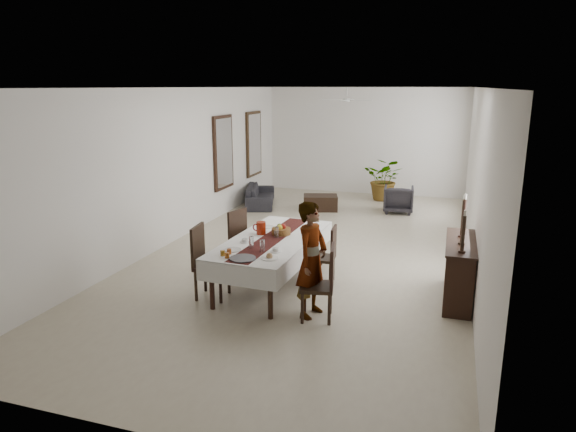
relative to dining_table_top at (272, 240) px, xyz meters
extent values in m
cube|color=beige|center=(0.16, 2.03, -0.77)|extent=(6.00, 12.00, 0.00)
cube|color=silver|center=(0.16, 2.03, 2.43)|extent=(6.00, 12.00, 0.02)
cube|color=white|center=(0.16, 8.03, 0.83)|extent=(6.00, 0.02, 3.20)
cube|color=white|center=(0.16, -3.97, 0.83)|extent=(6.00, 0.02, 3.20)
cube|color=white|center=(-2.84, 2.03, 0.83)|extent=(0.02, 12.00, 3.20)
cube|color=white|center=(3.16, 2.03, 0.83)|extent=(0.02, 12.00, 3.20)
cube|color=black|center=(0.00, 0.00, 0.00)|extent=(1.19, 2.60, 0.05)
cylinder|color=black|center=(-0.53, -1.19, -0.40)|extent=(0.08, 0.08, 0.74)
cylinder|color=black|center=(0.41, -1.23, -0.40)|extent=(0.08, 0.08, 0.74)
cylinder|color=black|center=(-0.41, 1.23, -0.40)|extent=(0.08, 0.08, 0.74)
cylinder|color=black|center=(0.53, 1.19, -0.40)|extent=(0.08, 0.08, 0.74)
cube|color=white|center=(0.00, 0.00, 0.03)|extent=(1.39, 2.80, 0.01)
cube|color=white|center=(-0.62, 0.03, -0.12)|extent=(0.15, 2.74, 0.32)
cube|color=silver|center=(0.62, -0.03, -0.12)|extent=(0.15, 2.74, 0.32)
cube|color=silver|center=(-0.07, -1.36, -0.12)|extent=(1.25, 0.07, 0.32)
cube|color=silver|center=(0.07, 1.36, -0.12)|extent=(1.25, 0.07, 0.32)
cube|color=#501A16|center=(0.00, 0.00, 0.04)|extent=(0.51, 2.67, 0.00)
cylinder|color=maroon|center=(-0.26, 0.17, 0.14)|extent=(0.17, 0.17, 0.21)
torus|color=maroon|center=(-0.35, 0.18, 0.14)|extent=(0.13, 0.03, 0.13)
cylinder|color=silver|center=(0.09, -0.70, 0.13)|extent=(0.07, 0.07, 0.18)
cylinder|color=white|center=(-0.14, -0.58, 0.13)|extent=(0.07, 0.07, 0.18)
cylinder|color=white|center=(0.06, 0.05, 0.13)|extent=(0.07, 0.07, 0.18)
cylinder|color=silver|center=(0.29, -0.65, 0.07)|extent=(0.10, 0.10, 0.06)
cylinder|color=white|center=(0.29, -0.65, 0.04)|extent=(0.16, 0.16, 0.01)
cylinder|color=silver|center=(-0.34, -0.36, 0.07)|extent=(0.10, 0.10, 0.06)
cylinder|color=white|center=(-0.34, -0.36, 0.04)|extent=(0.16, 0.16, 0.01)
cylinder|color=white|center=(0.30, -0.97, 0.05)|extent=(0.26, 0.26, 0.02)
sphere|color=tan|center=(0.30, -0.97, 0.08)|extent=(0.10, 0.10, 0.10)
cylinder|color=silver|center=(-0.36, -0.78, 0.05)|extent=(0.26, 0.26, 0.02)
cylinder|color=white|center=(-0.31, 0.60, 0.05)|extent=(0.26, 0.26, 0.02)
cylinder|color=#404146|center=(-0.06, -1.11, 0.05)|extent=(0.38, 0.38, 0.02)
cylinder|color=#944A15|center=(-0.29, -1.13, 0.08)|extent=(0.07, 0.07, 0.08)
cylinder|color=brown|center=(-0.39, -1.07, 0.08)|extent=(0.07, 0.07, 0.08)
cylinder|color=#954015|center=(-0.34, -0.96, 0.08)|extent=(0.07, 0.07, 0.08)
cylinder|color=brown|center=(0.07, 0.26, 0.09)|extent=(0.32, 0.32, 0.11)
sphere|color=maroon|center=(0.10, 0.28, 0.17)|extent=(0.10, 0.10, 0.10)
sphere|color=#5C7222|center=(0.03, 0.30, 0.17)|extent=(0.09, 0.09, 0.09)
sphere|color=yellow|center=(0.06, 0.21, 0.17)|extent=(0.09, 0.09, 0.09)
cube|color=black|center=(1.03, -1.02, -0.29)|extent=(0.54, 0.54, 0.05)
cylinder|color=black|center=(1.25, -1.17, -0.54)|extent=(0.05, 0.05, 0.45)
cylinder|color=black|center=(1.18, -0.81, -0.54)|extent=(0.05, 0.05, 0.45)
cylinder|color=black|center=(0.88, -1.24, -0.54)|extent=(0.05, 0.05, 0.45)
cylinder|color=black|center=(0.81, -0.88, -0.54)|extent=(0.05, 0.05, 0.45)
cube|color=black|center=(1.23, -0.99, 0.02)|extent=(0.13, 0.46, 0.58)
cube|color=black|center=(0.76, 0.33, -0.33)|extent=(0.44, 0.44, 0.05)
cylinder|color=black|center=(0.94, 0.17, -0.56)|extent=(0.04, 0.04, 0.41)
cylinder|color=black|center=(0.92, 0.52, -0.56)|extent=(0.04, 0.04, 0.41)
cylinder|color=black|center=(0.60, 0.15, -0.56)|extent=(0.04, 0.04, 0.41)
cylinder|color=black|center=(0.58, 0.49, -0.56)|extent=(0.04, 0.04, 0.41)
cube|color=black|center=(0.95, 0.35, -0.05)|extent=(0.06, 0.42, 0.53)
cube|color=black|center=(-0.72, -0.77, -0.26)|extent=(0.53, 0.53, 0.06)
cylinder|color=black|center=(-0.94, -0.60, -0.53)|extent=(0.05, 0.05, 0.48)
cylinder|color=black|center=(-0.90, -0.99, -0.53)|extent=(0.05, 0.05, 0.48)
cylinder|color=black|center=(-0.54, -0.56, -0.53)|extent=(0.05, 0.05, 0.48)
cylinder|color=black|center=(-0.50, -0.95, -0.53)|extent=(0.05, 0.05, 0.48)
cube|color=black|center=(-0.94, -0.80, 0.07)|extent=(0.09, 0.49, 0.62)
cube|color=black|center=(-0.58, 0.34, -0.27)|extent=(0.60, 0.60, 0.05)
cylinder|color=black|center=(-0.71, 0.58, -0.53)|extent=(0.06, 0.06, 0.48)
cylinder|color=black|center=(-0.82, 0.21, -0.53)|extent=(0.06, 0.06, 0.48)
cylinder|color=black|center=(-0.33, 0.47, -0.53)|extent=(0.06, 0.06, 0.48)
cylinder|color=black|center=(-0.45, 0.09, -0.53)|extent=(0.06, 0.06, 0.48)
cube|color=black|center=(-0.79, 0.40, 0.06)|extent=(0.18, 0.47, 0.61)
imported|color=#999BA1|center=(0.92, -0.92, 0.07)|extent=(0.54, 0.69, 1.68)
cube|color=black|center=(2.94, 0.30, -0.32)|extent=(0.40, 1.52, 0.91)
cube|color=black|center=(2.94, 0.30, 0.15)|extent=(0.44, 1.58, 0.03)
cylinder|color=black|center=(2.94, -0.25, 0.18)|extent=(0.10, 0.10, 0.03)
cylinder|color=black|center=(2.94, -0.25, 0.45)|extent=(0.05, 0.05, 0.51)
cylinder|color=beige|center=(2.94, -0.25, 0.74)|extent=(0.04, 0.04, 0.08)
cylinder|color=black|center=(2.94, 0.15, 0.18)|extent=(0.10, 0.10, 0.03)
cylinder|color=black|center=(2.94, 0.15, 0.53)|extent=(0.05, 0.05, 0.66)
cylinder|color=beige|center=(2.94, 0.15, 0.90)|extent=(0.04, 0.04, 0.08)
cylinder|color=black|center=(2.94, 0.56, 0.18)|extent=(0.10, 0.10, 0.03)
cylinder|color=black|center=(2.94, 0.56, 0.48)|extent=(0.05, 0.05, 0.56)
cylinder|color=white|center=(2.94, 0.56, 0.79)|extent=(0.04, 0.04, 0.08)
imported|color=#262529|center=(-2.30, 5.52, -0.50)|extent=(1.24, 1.97, 0.54)
imported|color=#29262B|center=(1.46, 5.80, -0.42)|extent=(0.81, 0.83, 0.70)
cube|color=black|center=(-0.55, 5.43, -0.57)|extent=(1.02, 0.82, 0.40)
imported|color=#355B24|center=(0.91, 7.20, -0.15)|extent=(1.26, 1.14, 1.23)
cube|color=black|center=(-2.80, 4.23, 0.83)|extent=(0.06, 1.05, 1.85)
cube|color=silver|center=(-2.77, 4.23, 0.83)|extent=(0.01, 0.90, 1.70)
cube|color=black|center=(-2.80, 6.33, 0.83)|extent=(0.06, 1.05, 1.85)
cube|color=white|center=(-2.77, 6.33, 0.83)|extent=(0.01, 0.90, 1.70)
cylinder|color=silver|center=(0.16, 5.03, 2.33)|extent=(0.04, 0.04, 0.20)
cylinder|color=white|center=(0.16, 5.03, 2.13)|extent=(0.16, 0.16, 0.08)
cube|color=silver|center=(0.16, 5.38, 2.13)|extent=(0.10, 0.55, 0.01)
cube|color=silver|center=(0.16, 4.68, 2.13)|extent=(0.10, 0.55, 0.01)
cube|color=silver|center=(0.51, 5.03, 2.13)|extent=(0.55, 0.10, 0.01)
cube|color=white|center=(-0.19, 5.03, 2.13)|extent=(0.55, 0.10, 0.01)
camera|label=1|loc=(2.70, -7.58, 2.46)|focal=32.00mm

